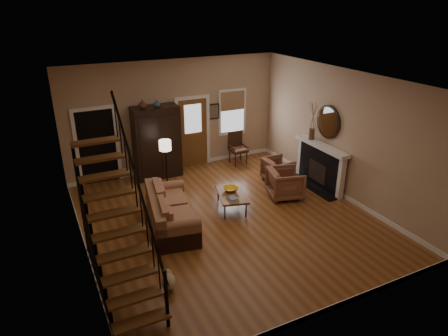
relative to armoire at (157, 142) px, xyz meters
name	(u,v)px	position (x,y,z in m)	size (l,w,h in m)	color
room	(183,140)	(0.29, -1.39, 0.46)	(7.00, 7.33, 3.30)	brown
staircase	(115,209)	(-2.08, -4.45, 0.55)	(0.94, 2.80, 3.20)	brown
fireplace	(322,161)	(3.83, -2.65, -0.31)	(0.33, 1.95, 2.30)	black
armoire	(157,142)	(0.00, 0.00, 0.00)	(1.30, 0.60, 2.10)	black
vase_a	(143,104)	(-0.35, -0.10, 1.17)	(0.24, 0.24, 0.25)	#4C2619
vase_b	(157,103)	(0.05, -0.10, 1.16)	(0.20, 0.20, 0.21)	#334C60
sofa	(171,211)	(-0.61, -2.90, -0.65)	(0.93, 2.15, 0.80)	#9A6546
coffee_table	(232,201)	(1.01, -2.74, -0.84)	(0.65, 1.11, 0.42)	brown
bowl	(231,189)	(1.06, -2.59, -0.58)	(0.38, 0.38, 0.09)	gold
books	(233,199)	(0.89, -3.04, -0.60)	(0.20, 0.28, 0.05)	beige
armchair_left	(285,183)	(2.58, -2.78, -0.66)	(0.83, 0.86, 0.78)	brown
armchair_right	(278,170)	(2.95, -1.85, -0.71)	(0.73, 0.76, 0.69)	brown
floor_lamp	(166,165)	(-0.06, -0.96, -0.34)	(0.32, 0.32, 1.41)	black
side_chair	(238,148)	(2.55, -0.20, -0.54)	(0.54, 0.54, 1.02)	#361E11
dog	(169,282)	(-1.37, -4.92, -0.90)	(0.25, 0.42, 0.31)	tan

